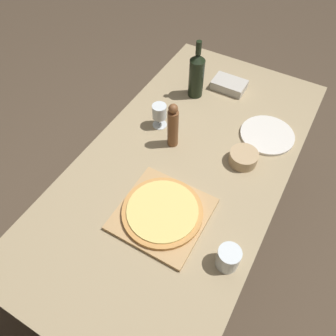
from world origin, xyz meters
The scene contains 11 objects.
ground_plane centered at (0.00, 0.00, 0.00)m, with size 12.00×12.00×0.00m, color #4C3D2D.
dining_table centered at (0.00, 0.00, 0.66)m, with size 0.88×1.72×0.75m.
cutting_board centered at (0.05, -0.29, 0.76)m, with size 0.34×0.34×0.02m.
pizza centered at (0.05, -0.29, 0.78)m, with size 0.32×0.32×0.02m.
wine_bottle centered at (-0.17, 0.45, 0.88)m, with size 0.08×0.08×0.31m.
pepper_mill centered at (-0.10, 0.07, 0.86)m, with size 0.05×0.05×0.24m.
wine_glass centered at (-0.22, 0.15, 0.83)m, with size 0.07×0.07×0.13m.
small_bowl centered at (0.23, 0.13, 0.78)m, with size 0.13×0.13×0.06m.
drinking_tumbler centered at (0.36, -0.34, 0.80)m, with size 0.08×0.08×0.10m.
dinner_plate centered at (0.27, 0.34, 0.75)m, with size 0.26×0.26×0.01m.
food_container centered at (-0.03, 0.58, 0.77)m, with size 0.18×0.12×0.05m.
Camera 1 is at (0.40, -0.84, 1.91)m, focal length 35.00 mm.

